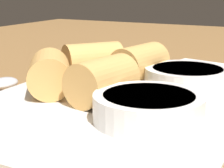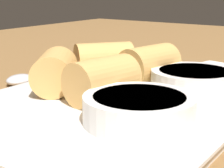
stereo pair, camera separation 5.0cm
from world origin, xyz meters
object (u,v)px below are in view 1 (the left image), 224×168
(serving_plate, at_px, (112,108))
(dipping_bowl_near, at_px, (149,107))
(dipping_bowl_far, at_px, (187,77))
(napkin, at_px, (194,69))

(serving_plate, height_order, dipping_bowl_near, dipping_bowl_near)
(serving_plate, bearing_deg, dipping_bowl_far, 146.51)
(dipping_bowl_far, relative_size, napkin, 0.73)
(serving_plate, xyz_separation_m, dipping_bowl_near, (0.04, 0.05, 0.02))
(dipping_bowl_far, xyz_separation_m, napkin, (-0.16, -0.03, -0.03))
(serving_plate, relative_size, dipping_bowl_far, 3.27)
(dipping_bowl_near, height_order, napkin, dipping_bowl_near)
(dipping_bowl_near, bearing_deg, dipping_bowl_far, -179.55)
(dipping_bowl_near, bearing_deg, napkin, -172.91)
(dipping_bowl_near, distance_m, dipping_bowl_far, 0.12)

